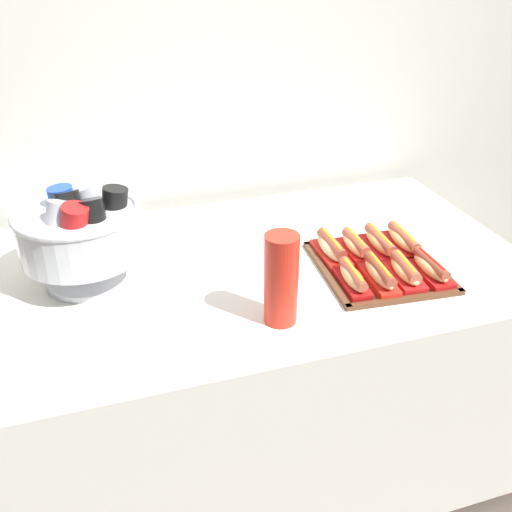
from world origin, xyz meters
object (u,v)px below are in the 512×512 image
Objects in this scene: hot_dog_1 at (379,274)px; punch_bowl at (80,231)px; hot_dog_0 at (353,278)px; hot_dog_2 at (405,271)px; cup_stack at (281,279)px; buffet_table at (249,361)px; hot_dog_7 at (403,241)px; hot_dog_3 at (431,268)px; hot_dog_6 at (380,243)px; hot_dog_4 at (331,248)px; hot_dog_5 at (356,246)px; serving_tray at (378,267)px.

punch_bowl is (-0.74, 0.26, 0.12)m from hot_dog_1.
hot_dog_0 is 0.96× the size of hot_dog_2.
hot_dog_0 is 0.68× the size of cup_stack.
hot_dog_7 is at bearing -7.59° from buffet_table.
punch_bowl is at bearing 163.16° from hot_dog_3.
punch_bowl is (-0.44, 0.04, 0.51)m from buffet_table.
hot_dog_0 is 0.87× the size of hot_dog_7.
hot_dog_3 is 0.94m from punch_bowl.
hot_dog_6 is 0.75× the size of cup_stack.
hot_dog_3 is 0.28m from hot_dog_4.
buffet_table is at bearing 153.23° from hot_dog_3.
buffet_table is 9.49× the size of hot_dog_3.
hot_dog_6 is (0.01, 0.16, 0.00)m from hot_dog_2.
hot_dog_1 is 0.99× the size of hot_dog_4.
hot_dog_0 is 0.98× the size of hot_dog_5.
hot_dog_7 is 0.78× the size of cup_stack.
hot_dog_5 and hot_dog_7 have the same top height.
buffet_table is at bearing 171.82° from hot_dog_6.
hot_dog_1 is at bearing -118.95° from serving_tray.
serving_tray is 2.36× the size of hot_dog_5.
hot_dog_7 is at bearing -4.50° from hot_dog_5.
hot_dog_3 is (0.11, -0.09, 0.03)m from serving_tray.
hot_dog_6 is (0.39, -0.06, 0.39)m from buffet_table.
buffet_table is at bearing -5.59° from punch_bowl.
hot_dog_6 is 0.46m from cup_stack.
punch_bowl reaches higher than hot_dog_7.
buffet_table is 9.09× the size of hot_dog_6.
hot_dog_1 reaches higher than serving_tray.
hot_dog_7 is 0.52m from cup_stack.
hot_dog_2 is at bearing -30.53° from buffet_table.
hot_dog_4 reaches higher than serving_tray.
hot_dog_3 is at bearing -70.06° from hot_dog_6.
serving_tray is 0.14m from hot_dog_0.
hot_dog_6 reaches higher than serving_tray.
buffet_table is 9.01× the size of hot_dog_4.
hot_dog_5 is at bearing -4.50° from hot_dog_4.
buffet_table is 9.11× the size of hot_dog_1.
hot_dog_7 is at bearing 85.50° from hot_dog_3.
cup_stack reaches higher than hot_dog_4.
hot_dog_6 is at bearing 30.05° from cup_stack.
hot_dog_3 is (0.45, -0.23, 0.38)m from buffet_table.
buffet_table is 0.67m from punch_bowl.
hot_dog_2 and hot_dog_5 have the same top height.
hot_dog_2 is 0.18m from hot_dog_7.
hot_dog_2 reaches higher than buffet_table.
hot_dog_3 is 0.72× the size of cup_stack.
hot_dog_7 is (0.09, 0.16, -0.00)m from hot_dog_2.
hot_dog_3 is (0.22, -0.02, 0.00)m from hot_dog_0.
hot_dog_2 is at bearing 9.34° from cup_stack.
punch_bowl is 1.39× the size of cup_stack.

